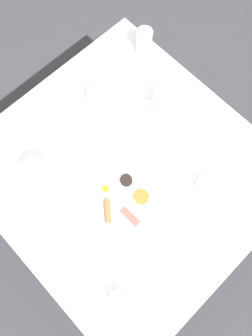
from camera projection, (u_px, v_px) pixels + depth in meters
ground_plane at (126, 207)px, 2.04m from camera, size 8.00×8.00×0.00m
table at (126, 174)px, 1.38m from camera, size 1.04×1.10×0.76m
breakfast_plate at (122, 199)px, 1.27m from camera, size 0.29×0.29×0.04m
teapot_near at (167, 102)px, 1.36m from camera, size 0.19×0.12×0.13m
teapot_far at (35, 175)px, 1.26m from camera, size 0.19×0.12×0.13m
teacup_with_saucer_left at (208, 184)px, 1.27m from camera, size 0.14×0.14×0.07m
teacup_with_saucer_right at (98, 98)px, 1.39m from camera, size 0.14×0.14×0.07m
water_glass_tall at (144, 42)px, 1.44m from camera, size 0.07×0.07×0.12m
water_glass_short at (50, 223)px, 1.19m from camera, size 0.07×0.07×0.13m
creamer_jug at (117, 299)px, 1.14m from camera, size 0.09×0.06×0.06m
fork_by_plate at (207, 243)px, 1.23m from camera, size 0.08×0.16×0.00m
knife_by_plate at (212, 141)px, 1.36m from camera, size 0.17×0.12×0.00m
spoon_for_tea at (49, 125)px, 1.38m from camera, size 0.17×0.03×0.00m
fork_spare at (120, 137)px, 1.36m from camera, size 0.15×0.11×0.00m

